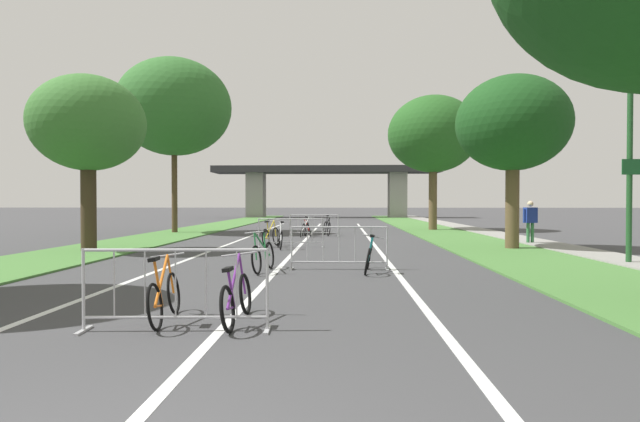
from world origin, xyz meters
TOP-DOWN VIEW (x-y plane):
  - grass_verge_left at (-6.79, 25.55)m, footprint 3.33×62.47m
  - grass_verge_right at (6.79, 25.55)m, footprint 3.33×62.47m
  - sidewalk_path_right at (9.26, 25.55)m, footprint 1.62×62.47m
  - lane_stripe_center at (0.00, 18.07)m, footprint 0.14×36.14m
  - lane_stripe_right_lane at (2.82, 18.07)m, footprint 0.14×36.14m
  - lane_stripe_left_lane at (-2.82, 18.07)m, footprint 0.14×36.14m
  - overpass_bridge at (0.00, 51.63)m, footprint 23.93×3.99m
  - tree_left_pine_far at (-6.72, 13.89)m, footprint 3.66×3.66m
  - tree_left_pine_near at (-7.23, 24.04)m, footprint 5.98×5.98m
  - tree_right_oak_near at (7.45, 15.37)m, footprint 3.86×3.86m
  - tree_right_cypress_far at (6.86, 27.17)m, footprint 5.20×5.20m
  - lamppost_with_sign at (9.02, 11.10)m, footprint 0.56×0.32m
  - crowd_barrier_nearest at (-0.56, 3.93)m, footprint 2.39×0.57m
  - crowd_barrier_second at (1.49, 9.89)m, footprint 2.37×0.45m
  - crowd_barrier_third at (-0.27, 15.86)m, footprint 2.39×0.58m
  - crowd_barrier_fourth at (0.25, 21.82)m, footprint 2.38×0.51m
  - bicycle_black_0 at (0.86, 22.41)m, footprint 0.66×1.74m
  - bicycle_orange_1 at (-0.87, 4.40)m, footprint 0.48×1.60m
  - bicycle_silver_2 at (-0.59, 15.28)m, footprint 0.47×1.62m
  - bicycle_white_3 at (-0.16, 21.40)m, footprint 0.63×1.78m
  - bicycle_purple_4 at (0.12, 4.39)m, footprint 0.53×1.66m
  - bicycle_teal_5 at (2.19, 9.44)m, footprint 0.56×1.68m
  - bicycle_yellow_6 at (-1.04, 16.21)m, footprint 0.51×1.69m
  - bicycle_red_7 at (-0.08, 22.16)m, footprint 0.66×1.66m
  - bicycle_green_8 at (-0.30, 9.49)m, footprint 0.54×1.73m
  - pedestrian_in_red_jacket at (8.85, 17.49)m, footprint 0.60×0.37m

SIDE VIEW (x-z plane):
  - lane_stripe_center at x=0.00m, z-range 0.00..0.01m
  - lane_stripe_right_lane at x=2.82m, z-range 0.00..0.01m
  - lane_stripe_left_lane at x=-2.82m, z-range 0.00..0.01m
  - grass_verge_left at x=-6.79m, z-range 0.00..0.05m
  - grass_verge_right at x=6.79m, z-range 0.00..0.05m
  - sidewalk_path_right at x=9.26m, z-range 0.00..0.08m
  - bicycle_purple_4 at x=0.12m, z-range -0.12..0.81m
  - bicycle_teal_5 at x=2.19m, z-range -0.10..0.80m
  - bicycle_red_7 at x=-0.08m, z-range -0.07..0.78m
  - bicycle_orange_1 at x=-0.87m, z-range -0.10..0.82m
  - bicycle_green_8 at x=-0.30m, z-range -0.12..0.87m
  - bicycle_white_3 at x=-0.16m, z-range -0.11..0.87m
  - bicycle_yellow_6 at x=-1.04m, z-range -0.11..0.87m
  - bicycle_silver_2 at x=-0.59m, z-range -0.10..0.87m
  - bicycle_black_0 at x=0.86m, z-range -0.11..0.89m
  - crowd_barrier_nearest at x=-0.56m, z-range 0.00..1.05m
  - crowd_barrier_second at x=1.49m, z-range 0.00..1.05m
  - crowd_barrier_third at x=-0.27m, z-range 0.00..1.05m
  - crowd_barrier_fourth at x=0.25m, z-range 0.00..1.05m
  - pedestrian_in_red_jacket at x=8.85m, z-range 0.18..1.87m
  - lamppost_with_sign at x=9.02m, z-range 0.48..5.39m
  - overpass_bridge at x=0.00m, z-range 1.33..6.77m
  - tree_left_pine_far at x=-6.72m, z-range 1.29..7.06m
  - tree_right_oak_near at x=7.45m, z-range 1.32..7.32m
  - tree_right_cypress_far at x=6.86m, z-range 1.66..9.43m
  - tree_left_pine_near at x=-7.23m, z-range 2.04..11.22m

